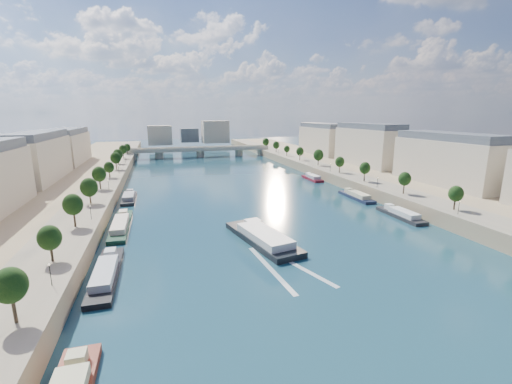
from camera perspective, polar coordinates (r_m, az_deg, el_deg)
ground at (r=141.27m, az=-2.02°, el=-1.23°), size 700.00×700.00×0.00m
quay_left at (r=142.15m, az=-31.47°, el=-2.06°), size 44.00×520.00×5.00m
quay_right at (r=172.46m, az=21.87°, el=1.30°), size 44.00×520.00×5.00m
pave_left at (r=138.23m, az=-25.61°, el=-0.70°), size 14.00×520.00×0.10m
pave_right at (r=163.26m, az=17.77°, el=1.91°), size 14.00×520.00×0.10m
trees_left at (r=138.77m, az=-24.89°, el=1.72°), size 4.80×268.80×8.26m
trees_right at (r=169.59m, az=15.47°, el=4.32°), size 4.80×268.80×8.26m
lamps_left at (r=127.28m, az=-24.43°, el=-0.41°), size 0.36×200.36×4.28m
lamps_right at (r=164.51m, az=15.57°, el=3.11°), size 0.36×200.36×4.28m
buildings_left at (r=154.96m, az=-35.58°, el=3.80°), size 16.00×226.00×23.20m
buildings_right at (r=187.80m, az=23.16°, el=6.39°), size 16.00×226.00×23.20m
skyline at (r=354.81m, az=-10.32°, el=9.59°), size 79.00×42.00×22.00m
bridge at (r=281.13m, az=-9.28°, el=6.81°), size 112.00×12.00×8.15m
tour_barge at (r=95.30m, az=1.07°, el=-7.60°), size 14.89×31.93×4.18m
wake at (r=81.38m, az=4.57°, el=-12.32°), size 12.83×26.01×0.04m
moored_barges_left at (r=85.40m, az=-23.47°, el=-11.55°), size 5.00×159.79×3.60m
moored_barges_right at (r=128.64m, az=22.41°, el=-3.28°), size 5.00×160.64×3.60m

